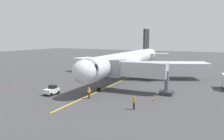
% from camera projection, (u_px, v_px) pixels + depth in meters
% --- Properties ---
extents(ground_plane, '(220.00, 220.00, 0.00)m').
position_uv_depth(ground_plane, '(123.00, 78.00, 52.35)').
color(ground_plane, '#424244').
extents(apron_lead_in_line, '(1.59, 39.99, 0.01)m').
position_uv_depth(apron_lead_in_line, '(115.00, 83.00, 46.02)').
color(apron_lead_in_line, yellow).
rests_on(apron_lead_in_line, ground).
extents(airplane, '(34.79, 40.30, 11.50)m').
position_uv_depth(airplane, '(127.00, 61.00, 51.04)').
color(airplane, silver).
rests_on(airplane, ground).
extents(jet_bridge, '(11.45, 3.29, 5.40)m').
position_uv_depth(jet_bridge, '(134.00, 70.00, 38.71)').
color(jet_bridge, '#B7B7BC').
rests_on(jet_bridge, ground).
extents(ground_crew_marshaller, '(0.44, 0.33, 1.71)m').
position_uv_depth(ground_crew_marshaller, '(134.00, 103.00, 29.28)').
color(ground_crew_marshaller, '#23232D').
rests_on(ground_crew_marshaller, ground).
extents(ground_crew_wing_walker, '(0.32, 0.44, 1.71)m').
position_uv_depth(ground_crew_wing_walker, '(89.00, 93.00, 34.57)').
color(ground_crew_wing_walker, '#23232D').
rests_on(ground_crew_wing_walker, ground).
extents(tug_portside, '(1.73, 2.42, 1.50)m').
position_uv_depth(tug_portside, '(52.00, 90.00, 36.85)').
color(tug_portside, white).
rests_on(tug_portside, ground).
extents(safety_cone_nose_left, '(0.32, 0.32, 0.55)m').
position_uv_depth(safety_cone_nose_left, '(13.00, 87.00, 41.14)').
color(safety_cone_nose_left, '#F2590F').
rests_on(safety_cone_nose_left, ground).
extents(safety_cone_nose_right, '(0.32, 0.32, 0.55)m').
position_uv_depth(safety_cone_nose_right, '(155.00, 99.00, 33.25)').
color(safety_cone_nose_right, '#F2590F').
rests_on(safety_cone_nose_right, ground).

